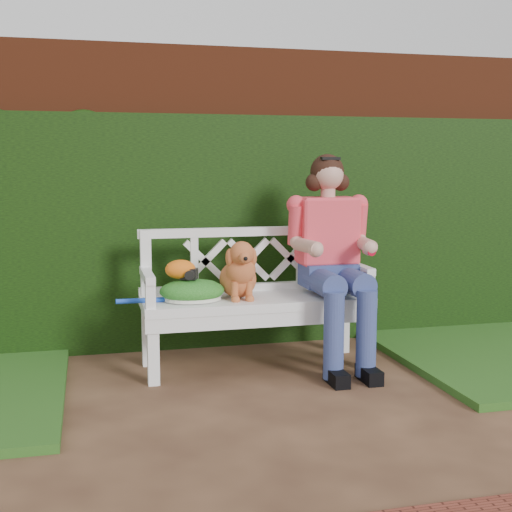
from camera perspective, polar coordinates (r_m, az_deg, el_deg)
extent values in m
plane|color=#3D2619|center=(3.67, 2.00, -13.88)|extent=(60.00, 60.00, 0.00)
cube|color=#5F2612|center=(5.27, -3.62, 4.96)|extent=(10.00, 0.30, 2.20)
cube|color=#193D0A|center=(5.07, -3.15, 2.03)|extent=(10.00, 0.18, 1.70)
cube|color=black|center=(4.37, -5.61, -1.48)|extent=(0.13, 0.11, 0.07)
ellipsoid|color=orange|center=(4.38, -6.32, -1.11)|extent=(0.22, 0.18, 0.12)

